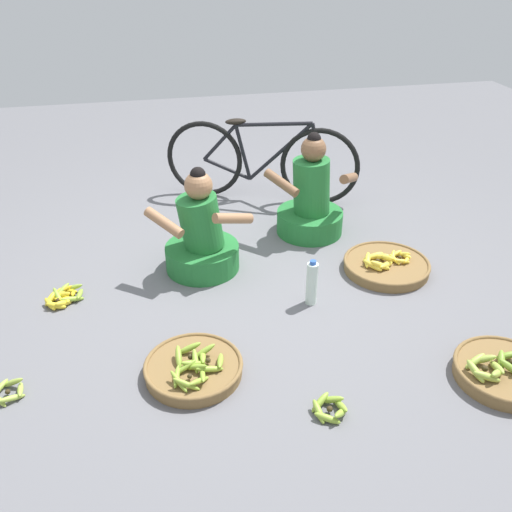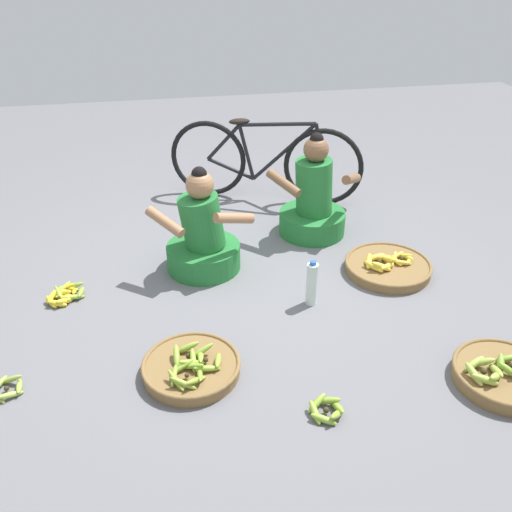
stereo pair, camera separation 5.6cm
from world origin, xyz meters
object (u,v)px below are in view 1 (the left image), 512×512
banana_basket_front_center (194,368)px  loose_bananas_front_right (330,408)px  vendor_woman_front (201,238)px  loose_bananas_back_left (8,391)px  bicycle_leaning (261,161)px  vendor_woman_behind (311,202)px  loose_bananas_front_left (63,297)px  water_bottle (312,283)px  banana_basket_mid_right (504,371)px  banana_basket_back_center (386,265)px

banana_basket_front_center → loose_bananas_front_right: banana_basket_front_center is taller
vendor_woman_front → loose_bananas_back_left: size_ratio=3.75×
bicycle_leaning → loose_bananas_back_left: bearing=-130.7°
vendor_woman_behind → loose_bananas_front_left: bearing=-162.6°
vendor_woman_front → water_bottle: bearing=-42.4°
vendor_woman_front → vendor_woman_behind: vendor_woman_behind is taller
vendor_woman_behind → banana_basket_mid_right: (0.53, -1.84, -0.21)m
bicycle_leaning → loose_bananas_front_right: (-0.22, -2.58, -0.33)m
vendor_woman_behind → water_bottle: bearing=-106.3°
loose_bananas_front_right → vendor_woman_behind: bearing=76.1°
vendor_woman_behind → bicycle_leaning: 0.75m
water_bottle → banana_basket_mid_right: bearing=-48.2°
banana_basket_front_center → banana_basket_mid_right: bearing=-13.3°
vendor_woman_front → banana_basket_front_center: bearing=-100.0°
vendor_woman_front → vendor_woman_behind: (0.91, 0.37, 0.02)m
banana_basket_front_center → loose_bananas_front_right: size_ratio=2.60×
loose_bananas_front_left → vendor_woman_behind: bearing=17.4°
vendor_woman_front → banana_basket_mid_right: 2.06m
bicycle_leaning → loose_bananas_back_left: bicycle_leaning is taller
bicycle_leaning → banana_basket_back_center: bearing=-66.2°
loose_bananas_front_left → loose_bananas_front_right: (1.39, -1.30, 0.00)m
vendor_woman_front → loose_bananas_back_left: (-1.15, -1.04, -0.22)m
vendor_woman_front → banana_basket_front_center: 1.12m
banana_basket_mid_right → banana_basket_back_center: banana_basket_mid_right is taller
banana_basket_front_center → banana_basket_mid_right: size_ratio=1.00×
bicycle_leaning → banana_basket_mid_right: size_ratio=2.94×
loose_bananas_back_left → loose_bananas_front_right: 1.66m
water_bottle → banana_basket_front_center: bearing=-148.0°
water_bottle → loose_bananas_front_left: bearing=167.0°
loose_bananas_back_left → banana_basket_back_center: bearing=16.9°
banana_basket_back_center → loose_bananas_back_left: size_ratio=2.98×
vendor_woman_behind → loose_bananas_back_left: bearing=-145.6°
vendor_woman_behind → loose_bananas_front_right: vendor_woman_behind is taller
bicycle_leaning → banana_basket_front_center: bearing=-111.6°
vendor_woman_behind → banana_basket_back_center: size_ratio=1.35×
banana_basket_mid_right → loose_bananas_front_right: size_ratio=2.60×
banana_basket_back_center → loose_bananas_front_right: 1.46m
vendor_woman_behind → loose_bananas_front_left: 1.95m
loose_bananas_front_right → vendor_woman_front: bearing=106.2°
bicycle_leaning → loose_bananas_front_left: size_ratio=5.75×
loose_bananas_front_left → loose_bananas_back_left: loose_bananas_front_left is taller
vendor_woman_behind → bicycle_leaning: (-0.24, 0.70, 0.09)m
banana_basket_mid_right → vendor_woman_behind: bearing=106.0°
banana_basket_back_center → banana_basket_front_center: bearing=-151.8°
bicycle_leaning → loose_bananas_back_left: 2.81m
banana_basket_mid_right → loose_bananas_back_left: (-2.59, 0.43, -0.02)m
bicycle_leaning → loose_bananas_front_left: bearing=-141.5°
vendor_woman_behind → loose_bananas_back_left: 2.51m
vendor_woman_front → water_bottle: vendor_woman_front is taller
banana_basket_back_center → loose_bananas_front_left: 2.22m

